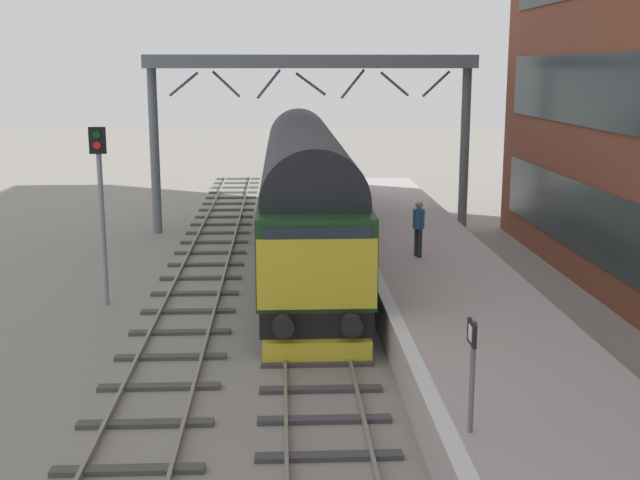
# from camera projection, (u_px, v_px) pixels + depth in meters

# --- Properties ---
(ground_plane) EXTENTS (140.00, 140.00, 0.00)m
(ground_plane) POSITION_uv_depth(u_px,v_px,m) (315.00, 344.00, 19.51)
(ground_plane) COLOR gray
(ground_plane) RESTS_ON ground
(track_main) EXTENTS (2.50, 60.00, 0.15)m
(track_main) POSITION_uv_depth(u_px,v_px,m) (315.00, 342.00, 19.50)
(track_main) COLOR gray
(track_main) RESTS_ON ground
(track_adjacent_west) EXTENTS (2.50, 60.00, 0.15)m
(track_adjacent_west) POSITION_uv_depth(u_px,v_px,m) (176.00, 344.00, 19.35)
(track_adjacent_west) COLOR gray
(track_adjacent_west) RESTS_ON ground
(station_platform) EXTENTS (4.00, 44.00, 1.01)m
(station_platform) POSITION_uv_depth(u_px,v_px,m) (465.00, 322.00, 19.57)
(station_platform) COLOR #B4A4A5
(station_platform) RESTS_ON ground
(diesel_locomotive) EXTENTS (2.74, 19.92, 4.68)m
(diesel_locomotive) POSITION_uv_depth(u_px,v_px,m) (305.00, 188.00, 27.33)
(diesel_locomotive) COLOR black
(diesel_locomotive) RESTS_ON ground
(signal_post_near) EXTENTS (0.44, 0.22, 4.90)m
(signal_post_near) POSITION_uv_depth(u_px,v_px,m) (101.00, 197.00, 22.10)
(signal_post_near) COLOR gray
(signal_post_near) RESTS_ON ground
(platform_number_sign) EXTENTS (0.10, 0.44, 1.75)m
(platform_number_sign) POSITION_uv_depth(u_px,v_px,m) (472.00, 358.00, 12.28)
(platform_number_sign) COLOR slate
(platform_number_sign) RESTS_ON station_platform
(waiting_passenger) EXTENTS (0.43, 0.49, 1.64)m
(waiting_passenger) POSITION_uv_depth(u_px,v_px,m) (419.00, 223.00, 23.85)
(waiting_passenger) COLOR #282E2D
(waiting_passenger) RESTS_ON station_platform
(overhead_footbridge) EXTENTS (12.60, 2.00, 6.90)m
(overhead_footbridge) POSITION_uv_depth(u_px,v_px,m) (311.00, 72.00, 31.56)
(overhead_footbridge) COLOR slate
(overhead_footbridge) RESTS_ON ground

